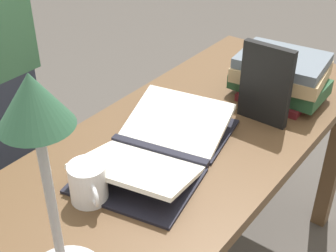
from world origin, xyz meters
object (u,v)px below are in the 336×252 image
(open_book, at_px, (159,147))
(coffee_mug, at_px, (88,183))
(reading_lamp, at_px, (42,154))
(book_stack_tall, at_px, (280,76))
(book_standing_upright, at_px, (266,85))

(open_book, relative_size, coffee_mug, 4.73)
(reading_lamp, bearing_deg, book_stack_tall, 179.82)
(book_standing_upright, bearing_deg, open_book, -23.75)
(open_book, xyz_separation_m, book_standing_upright, (-0.33, 0.14, 0.10))
(book_stack_tall, height_order, coffee_mug, book_stack_tall)
(book_stack_tall, bearing_deg, open_book, -13.47)
(coffee_mug, bearing_deg, book_standing_upright, 164.21)
(book_stack_tall, xyz_separation_m, book_standing_upright, (0.16, 0.02, 0.04))
(coffee_mug, bearing_deg, reading_lamp, 33.55)
(book_standing_upright, xyz_separation_m, coffee_mug, (0.57, -0.16, -0.07))
(book_standing_upright, bearing_deg, book_stack_tall, -171.83)
(book_standing_upright, relative_size, reading_lamp, 0.53)
(book_stack_tall, distance_m, reading_lamp, 0.96)
(open_book, height_order, book_stack_tall, book_stack_tall)
(reading_lamp, xyz_separation_m, coffee_mug, (-0.20, -0.13, -0.26))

